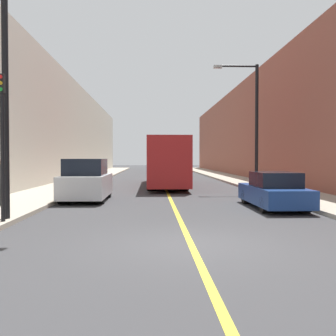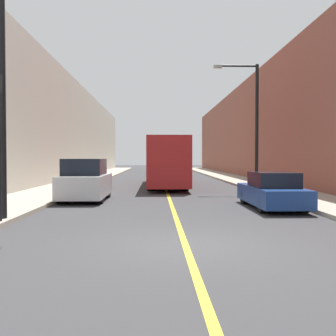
{
  "view_description": "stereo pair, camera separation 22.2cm",
  "coord_description": "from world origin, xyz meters",
  "px_view_note": "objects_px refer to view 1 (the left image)",
  "views": [
    {
      "loc": [
        -0.92,
        -9.05,
        2.03
      ],
      "look_at": [
        0.08,
        14.77,
        1.41
      ],
      "focal_mm": 42.0,
      "sensor_mm": 36.0,
      "label": 1
    },
    {
      "loc": [
        -0.7,
        -9.06,
        2.03
      ],
      "look_at": [
        0.08,
        14.77,
        1.41
      ],
      "focal_mm": 42.0,
      "sensor_mm": 36.0,
      "label": 2
    }
  ],
  "objects_px": {
    "street_lamp_right": "(253,118)",
    "pedestrian": "(0,181)",
    "bus": "(166,161)",
    "car_right_near": "(274,192)",
    "parked_suv_left": "(86,181)",
    "street_lamp_left": "(13,68)",
    "traffic_light": "(2,142)"
  },
  "relations": [
    {
      "from": "street_lamp_right",
      "to": "pedestrian",
      "type": "bearing_deg",
      "value": -147.01
    },
    {
      "from": "pedestrian",
      "to": "bus",
      "type": "bearing_deg",
      "value": 61.07
    },
    {
      "from": "car_right_near",
      "to": "parked_suv_left",
      "type": "bearing_deg",
      "value": 158.98
    },
    {
      "from": "bus",
      "to": "car_right_near",
      "type": "bearing_deg",
      "value": -72.7
    },
    {
      "from": "parked_suv_left",
      "to": "street_lamp_right",
      "type": "bearing_deg",
      "value": 27.37
    },
    {
      "from": "car_right_near",
      "to": "pedestrian",
      "type": "xyz_separation_m",
      "value": [
        -10.84,
        0.02,
        0.44
      ]
    },
    {
      "from": "bus",
      "to": "pedestrian",
      "type": "height_order",
      "value": "bus"
    },
    {
      "from": "street_lamp_left",
      "to": "street_lamp_right",
      "type": "bearing_deg",
      "value": 47.11
    },
    {
      "from": "street_lamp_left",
      "to": "parked_suv_left",
      "type": "bearing_deg",
      "value": 79.58
    },
    {
      "from": "car_right_near",
      "to": "pedestrian",
      "type": "height_order",
      "value": "pedestrian"
    },
    {
      "from": "pedestrian",
      "to": "street_lamp_right",
      "type": "bearing_deg",
      "value": 32.99
    },
    {
      "from": "parked_suv_left",
      "to": "traffic_light",
      "type": "height_order",
      "value": "traffic_light"
    },
    {
      "from": "car_right_near",
      "to": "street_lamp_right",
      "type": "xyz_separation_m",
      "value": [
        1.16,
        7.81,
        3.77
      ]
    },
    {
      "from": "parked_suv_left",
      "to": "street_lamp_right",
      "type": "height_order",
      "value": "street_lamp_right"
    },
    {
      "from": "street_lamp_left",
      "to": "traffic_light",
      "type": "distance_m",
      "value": 2.36
    },
    {
      "from": "street_lamp_left",
      "to": "street_lamp_right",
      "type": "height_order",
      "value": "street_lamp_left"
    },
    {
      "from": "street_lamp_left",
      "to": "pedestrian",
      "type": "distance_m",
      "value": 5.24
    },
    {
      "from": "car_right_near",
      "to": "street_lamp_right",
      "type": "bearing_deg",
      "value": 81.56
    },
    {
      "from": "parked_suv_left",
      "to": "street_lamp_left",
      "type": "xyz_separation_m",
      "value": [
        -1.17,
        -6.38,
        3.88
      ]
    },
    {
      "from": "pedestrian",
      "to": "car_right_near",
      "type": "bearing_deg",
      "value": -0.1
    },
    {
      "from": "bus",
      "to": "parked_suv_left",
      "type": "bearing_deg",
      "value": -113.28
    },
    {
      "from": "street_lamp_left",
      "to": "street_lamp_right",
      "type": "relative_size",
      "value": 1.09
    },
    {
      "from": "parked_suv_left",
      "to": "street_lamp_left",
      "type": "height_order",
      "value": "street_lamp_left"
    },
    {
      "from": "parked_suv_left",
      "to": "car_right_near",
      "type": "xyz_separation_m",
      "value": [
        8.0,
        -3.07,
        -0.25
      ]
    },
    {
      "from": "bus",
      "to": "traffic_light",
      "type": "distance_m",
      "value": 17.3
    },
    {
      "from": "bus",
      "to": "parked_suv_left",
      "type": "distance_m",
      "value": 10.37
    },
    {
      "from": "pedestrian",
      "to": "parked_suv_left",
      "type": "bearing_deg",
      "value": 46.98
    },
    {
      "from": "parked_suv_left",
      "to": "traffic_light",
      "type": "relative_size",
      "value": 1.04
    },
    {
      "from": "street_lamp_right",
      "to": "pedestrian",
      "type": "distance_m",
      "value": 14.69
    },
    {
      "from": "car_right_near",
      "to": "traffic_light",
      "type": "distance_m",
      "value": 10.23
    },
    {
      "from": "street_lamp_right",
      "to": "traffic_light",
      "type": "bearing_deg",
      "value": -131.85
    },
    {
      "from": "bus",
      "to": "car_right_near",
      "type": "relative_size",
      "value": 2.75
    }
  ]
}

